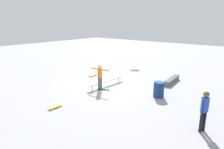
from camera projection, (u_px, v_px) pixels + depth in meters
ground_plane at (111, 86)px, 13.57m from camera, size 60.00×60.00×0.00m
grind_rail at (106, 85)px, 13.34m from camera, size 3.36×0.51×0.43m
skate_ledge at (172, 80)px, 14.33m from camera, size 2.38×0.58×0.37m
skater_main at (100, 75)px, 12.66m from camera, size 0.26×1.37×1.70m
skateboard_main at (104, 88)px, 12.93m from camera, size 0.44×0.82×0.09m
bystander_blue_shirt at (204, 109)px, 7.77m from camera, size 0.39×0.28×1.75m
loose_skateboard_black at (135, 70)px, 17.85m from camera, size 0.62×0.77×0.09m
loose_skateboard_natural at (93, 75)px, 16.10m from camera, size 0.82×0.35×0.09m
loose_skateboard_yellow at (56, 107)px, 10.19m from camera, size 0.80×0.27×0.09m
trash_bin at (159, 90)px, 11.57m from camera, size 0.63×0.63×0.93m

